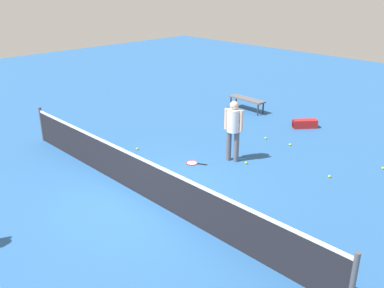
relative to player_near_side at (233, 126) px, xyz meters
name	(u,v)px	position (x,y,z in m)	size (l,w,h in m)	color
ground_plane	(144,197)	(0.07, 3.02, -1.01)	(40.00, 40.00, 0.00)	#265693
court_net	(143,177)	(0.07, 3.02, -0.51)	(10.09, 0.09, 1.07)	#4C4C51
player_near_side	(233,126)	(0.00, 0.00, 0.00)	(0.52, 0.44, 1.70)	#595960
tennis_racket_near_player	(193,163)	(0.61, 0.92, -1.00)	(0.59, 0.43, 0.03)	red
tennis_ball_near_player	(290,145)	(-0.50, -2.08, -0.98)	(0.07, 0.07, 0.07)	#C6E033
tennis_ball_by_net	(383,168)	(-3.14, -2.43, -0.98)	(0.07, 0.07, 0.07)	#C6E033
tennis_ball_midcourt	(246,163)	(-0.42, -0.10, -0.98)	(0.07, 0.07, 0.07)	#C6E033
tennis_ball_baseline	(137,149)	(2.44, 1.42, -0.98)	(0.07, 0.07, 0.07)	#C6E033
tennis_ball_stray_left	(329,176)	(-2.41, -0.96, -0.98)	(0.07, 0.07, 0.07)	#C6E033
tennis_ball_stray_right	(266,138)	(0.35, -2.00, -0.98)	(0.07, 0.07, 0.07)	#C6E033
courtside_bench	(247,100)	(2.67, -3.92, -0.59)	(1.51, 0.46, 0.48)	#595960
equipment_bag	(304,124)	(0.10, -3.78, -0.87)	(0.72, 0.80, 0.28)	#B21E1E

